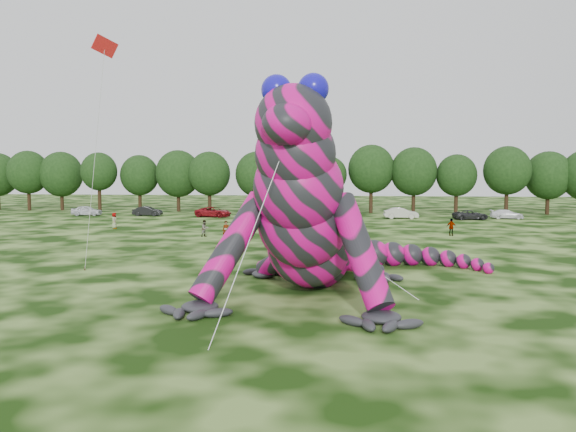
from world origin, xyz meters
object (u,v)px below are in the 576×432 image
Objects in this scene: tree_2 at (61,181)px; tree_7 at (257,182)px; inflatable_gecko at (314,189)px; car_1 at (147,211)px; tree_10 at (371,179)px; car_5 at (401,213)px; tree_3 at (99,182)px; spectator_1 at (205,228)px; spectator_4 at (114,221)px; tree_12 at (456,184)px; car_7 at (507,214)px; car_4 at (330,212)px; car_6 at (471,215)px; tree_8 at (295,184)px; flying_kite at (103,63)px; tree_14 at (548,183)px; tree_13 at (507,181)px; tree_6 at (209,182)px; tree_5 at (178,181)px; tree_4 at (140,183)px; spectator_3 at (451,227)px; tree_11 at (414,180)px; spectator_0 at (226,231)px; tree_9 at (330,185)px; car_0 at (87,211)px; car_2 at (213,212)px; tree_1 at (28,181)px; car_3 at (269,212)px.

tree_2 is 33.00m from tree_7.
inflatable_gecko reaches higher than car_1.
tree_10 is 11.67m from car_5.
spectator_1 is (25.93, -32.17, -3.90)m from tree_3.
car_1 is at bearing -13.92° from spectator_4.
tree_2 is 5.37× the size of spectator_4.
tree_12 is 10.22m from car_7.
car_4 is (-18.53, -8.22, -3.75)m from tree_12.
tree_2 is at bearing 85.39° from car_7.
car_5 reaches higher than car_6.
spectator_4 reaches higher than car_1.
tree_8 is 11.75m from tree_10.
flying_kite is 55.41m from car_6.
tree_14 is at bearing -62.66° from car_6.
tree_7 is at bearing -178.22° from tree_8.
tree_12 is at bearing 175.08° from tree_13.
tree_6 is 0.90× the size of tree_10.
tree_4 is at bearing 177.57° from tree_5.
spectator_3 is at bearing -76.90° from tree_10.
tree_11 is 41.81m from spectator_0.
car_5 is 20.35m from spectator_3.
tree_3 is at bearing -179.57° from tree_9.
tree_8 is (-6.75, 54.60, -0.97)m from inflatable_gecko.
spectator_4 reaches higher than car_4.
tree_3 reaches higher than tree_9.
tree_2 is 25.55m from tree_6.
tree_2 is 65.09m from spectator_3.
spectator_3 reaches higher than car_4.
tree_3 is 9.46m from car_0.
tree_12 reaches higher than tree_8.
tree_2 reaches higher than tree_14.
tree_13 is (62.85, 0.06, 0.34)m from tree_3.
tree_11 is 41.01m from spectator_1.
tree_9 is at bearing -64.45° from spectator_4.
car_0 is at bearing -164.37° from tree_8.
flying_kite is at bearing -89.56° from tree_7.
car_5 is (26.00, 0.17, 0.05)m from car_2.
tree_1 is 30.83m from tree_6.
tree_4 reaches higher than tree_8.
spectator_3 is at bearing 155.82° from car_7.
tree_12 is 10.62m from car_6.
car_7 is at bearing -9.96° from tree_5.
inflatable_gecko is 5.09× the size of car_0.
tree_11 reaches higher than tree_9.
tree_7 is 2.06× the size of car_5.
tree_9 reaches higher than spectator_1.
inflatable_gecko is at bearing 92.83° from spectator_3.
spectator_1 is at bearing -40.68° from tree_1.
car_4 is (24.61, -8.92, -4.16)m from tree_5.
tree_11 is 2.16× the size of car_3.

